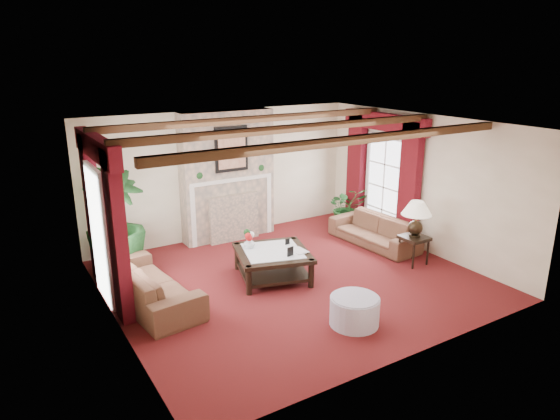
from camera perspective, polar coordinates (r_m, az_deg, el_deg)
floor at (r=8.81m, az=1.52°, el=-7.95°), size 6.00×6.00×0.00m
ceiling at (r=8.05m, az=1.67°, el=9.74°), size 6.00×6.00×0.00m
back_wall at (r=10.67m, az=-6.48°, el=4.10°), size 6.00×0.02×2.70m
left_wall at (r=7.23m, az=-18.83°, el=-3.07°), size 0.02×5.50×2.70m
right_wall at (r=10.22m, az=15.88°, el=2.98°), size 0.02×5.50×2.70m
ceiling_beams at (r=8.06m, az=1.66°, el=9.32°), size 6.00×3.00×0.12m
fireplace at (r=10.27m, az=-6.25°, el=11.25°), size 2.00×0.52×2.70m
french_door_left at (r=7.98m, az=-20.81°, el=4.41°), size 0.10×1.10×2.16m
french_door_right at (r=10.74m, az=12.20°, el=8.16°), size 0.10×1.10×2.16m
curtains_left at (r=7.92m, az=-20.35°, el=7.48°), size 0.20×2.40×2.55m
curtains_right at (r=10.61m, az=11.90°, el=10.36°), size 0.20×2.40×2.55m
sofa_left at (r=8.12m, az=-14.74°, el=-7.44°), size 2.37×1.15×0.87m
sofa_right at (r=10.46m, az=10.73°, el=-1.83°), size 2.07×0.87×0.78m
potted_palm at (r=9.43m, az=-18.13°, el=-3.64°), size 2.35×2.61×1.06m
small_plant at (r=11.40m, az=7.64°, el=-0.18°), size 1.46×1.49×0.74m
coffee_table at (r=8.78m, az=-0.84°, el=-6.24°), size 1.52×1.52×0.50m
side_table at (r=9.69m, az=15.00°, el=-4.43°), size 0.47×0.47×0.54m
ottoman at (r=7.44m, az=8.50°, el=-11.34°), size 0.72×0.72×0.42m
table_lamp at (r=9.49m, az=15.28°, el=-0.94°), size 0.55×0.55×0.70m
flower_vase at (r=8.80m, az=-3.52°, el=-3.79°), size 0.32×0.32×0.20m
book at (r=8.55m, az=1.58°, el=-3.96°), size 0.23×0.05×0.31m
photo_frame_a at (r=8.43m, az=1.18°, el=-4.81°), size 0.13×0.04×0.17m
photo_frame_b at (r=8.95m, az=0.86°, el=-3.65°), size 0.09×0.03×0.12m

